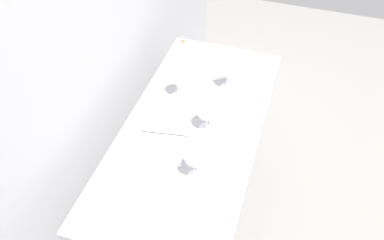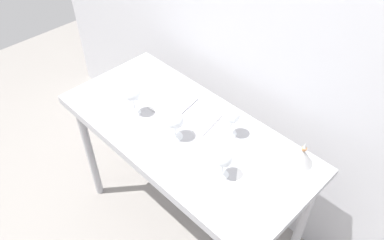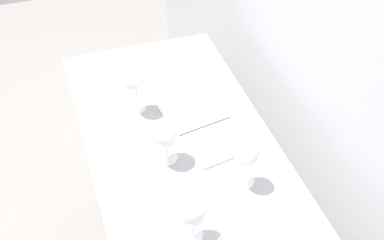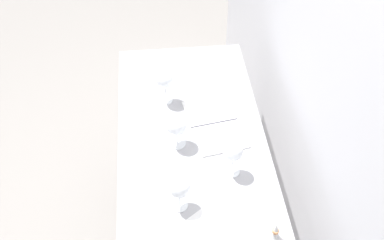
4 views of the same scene
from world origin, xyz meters
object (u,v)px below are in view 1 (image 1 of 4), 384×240
at_px(tasting_sheet_upper, 199,73).
at_px(wine_glass_near_center, 207,112).
at_px(decanter_funnel, 183,47).
at_px(tasting_sheet_lower, 128,183).
at_px(wine_glass_near_right, 228,70).
at_px(wine_glass_far_right, 177,78).
at_px(wine_glass_near_left, 195,158).
at_px(open_notebook, 165,134).

bearing_deg(tasting_sheet_upper, wine_glass_near_center, 166.40).
bearing_deg(decanter_funnel, tasting_sheet_lower, -175.38).
bearing_deg(wine_glass_near_right, wine_glass_far_right, 123.44).
xyz_separation_m(tasting_sheet_upper, tasting_sheet_lower, (-0.80, 0.07, 0.00)).
distance_m(wine_glass_near_left, decanter_funnel, 0.90).
xyz_separation_m(wine_glass_near_left, tasting_sheet_lower, (-0.12, 0.26, -0.13)).
height_order(open_notebook, tasting_sheet_lower, open_notebook).
distance_m(wine_glass_near_center, open_notebook, 0.23).
xyz_separation_m(wine_glass_near_right, wine_glass_far_right, (-0.15, 0.23, 0.01)).
bearing_deg(decanter_funnel, wine_glass_near_right, -123.08).
xyz_separation_m(wine_glass_near_right, wine_glass_near_left, (-0.62, -0.02, 0.02)).
relative_size(wine_glass_near_right, decanter_funnel, 1.21).
xyz_separation_m(wine_glass_near_center, wine_glass_far_right, (0.18, 0.21, 0.01)).
bearing_deg(wine_glass_far_right, tasting_sheet_lower, 178.30).
relative_size(wine_glass_near_center, tasting_sheet_upper, 0.61).
xyz_separation_m(wine_glass_far_right, tasting_sheet_lower, (-0.59, 0.02, -0.12)).
bearing_deg(open_notebook, wine_glass_far_right, -3.08).
height_order(wine_glass_far_right, tasting_sheet_upper, wine_glass_far_right).
bearing_deg(open_notebook, tasting_sheet_lower, 161.18).
relative_size(tasting_sheet_upper, decanter_funnel, 2.02).
relative_size(wine_glass_near_left, tasting_sheet_upper, 0.68).
bearing_deg(wine_glass_far_right, decanter_funnel, 14.68).
relative_size(wine_glass_near_center, open_notebook, 0.41).
distance_m(open_notebook, tasting_sheet_lower, 0.31).
bearing_deg(wine_glass_far_right, tasting_sheet_upper, -13.99).
bearing_deg(decanter_funnel, tasting_sheet_upper, -135.64).
height_order(wine_glass_near_left, wine_glass_far_right, wine_glass_near_left).
xyz_separation_m(wine_glass_near_center, decanter_funnel, (0.54, 0.30, -0.07)).
height_order(wine_glass_near_right, tasting_sheet_lower, wine_glass_near_right).
xyz_separation_m(wine_glass_far_right, decanter_funnel, (0.36, 0.09, -0.08)).
relative_size(wine_glass_far_right, open_notebook, 0.43).
relative_size(wine_glass_near_center, wine_glass_far_right, 0.97).
xyz_separation_m(wine_glass_far_right, tasting_sheet_upper, (0.21, -0.05, -0.12)).
height_order(wine_glass_near_left, open_notebook, wine_glass_near_left).
distance_m(wine_glass_near_left, tasting_sheet_lower, 0.31).
relative_size(wine_glass_near_center, tasting_sheet_lower, 0.63).
height_order(tasting_sheet_upper, tasting_sheet_lower, same).
relative_size(open_notebook, tasting_sheet_lower, 1.52).
distance_m(tasting_sheet_upper, tasting_sheet_lower, 0.80).
relative_size(wine_glass_far_right, tasting_sheet_upper, 0.63).
relative_size(wine_glass_near_right, tasting_sheet_lower, 0.62).
height_order(wine_glass_near_right, tasting_sheet_upper, wine_glass_near_right).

